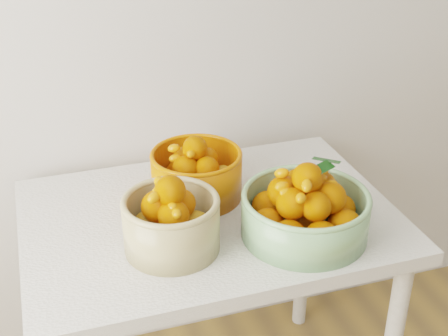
{
  "coord_description": "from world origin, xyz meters",
  "views": [
    {
      "loc": [
        -0.79,
        0.23,
        1.66
      ],
      "look_at": [
        -0.37,
        1.54,
        0.92
      ],
      "focal_mm": 50.0,
      "sensor_mm": 36.0,
      "label": 1
    }
  ],
  "objects": [
    {
      "name": "bowl_cream",
      "position": [
        -0.52,
        1.48,
        0.83
      ],
      "size": [
        0.27,
        0.27,
        0.21
      ],
      "rotation": [
        0.0,
        0.0,
        -0.15
      ],
      "color": "tan",
      "rests_on": "table"
    },
    {
      "name": "table",
      "position": [
        -0.39,
        1.6,
        0.65
      ],
      "size": [
        1.0,
        0.7,
        0.75
      ],
      "color": "silver",
      "rests_on": "ground"
    },
    {
      "name": "bowl_green",
      "position": [
        -0.18,
        1.43,
        0.82
      ],
      "size": [
        0.34,
        0.34,
        0.21
      ],
      "rotation": [
        0.0,
        0.0,
        0.04
      ],
      "color": "#84B47B",
      "rests_on": "table"
    },
    {
      "name": "bowl_orange",
      "position": [
        -0.39,
        1.7,
        0.82
      ],
      "size": [
        0.34,
        0.34,
        0.18
      ],
      "rotation": [
        0.0,
        0.0,
        -0.41
      ],
      "color": "#D55808",
      "rests_on": "table"
    }
  ]
}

